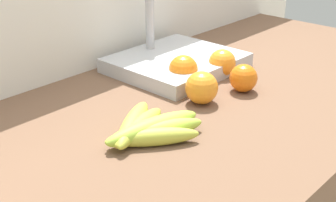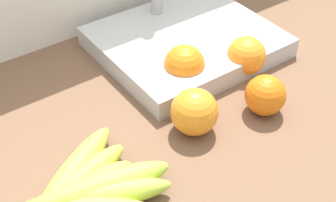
# 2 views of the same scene
# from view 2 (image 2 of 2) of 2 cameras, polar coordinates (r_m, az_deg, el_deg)

# --- Properties ---
(wall_back) EXTENTS (2.13, 0.06, 1.30)m
(wall_back) POSITION_cam_2_polar(r_m,az_deg,el_deg) (1.17, -10.80, -1.88)
(wall_back) COLOR silver
(wall_back) RESTS_ON ground
(banana_bunch) EXTENTS (0.22, 0.20, 0.04)m
(banana_bunch) POSITION_cam_2_polar(r_m,az_deg,el_deg) (0.68, -9.47, -10.16)
(banana_bunch) COLOR #B6BF3F
(banana_bunch) RESTS_ON counter
(orange_front) EXTENTS (0.07, 0.07, 0.07)m
(orange_front) POSITION_cam_2_polar(r_m,az_deg,el_deg) (0.89, 9.18, 5.28)
(orange_front) COLOR orange
(orange_front) RESTS_ON counter
(orange_back_left) EXTENTS (0.08, 0.08, 0.08)m
(orange_back_left) POSITION_cam_2_polar(r_m,az_deg,el_deg) (0.75, 3.31, -1.45)
(orange_back_left) COLOR orange
(orange_back_left) RESTS_ON counter
(orange_center) EXTENTS (0.07, 0.07, 0.07)m
(orange_center) POSITION_cam_2_polar(r_m,az_deg,el_deg) (0.81, 11.35, 0.68)
(orange_center) COLOR orange
(orange_center) RESTS_ON counter
(orange_back_right) EXTENTS (0.07, 0.07, 0.07)m
(orange_back_right) POSITION_cam_2_polar(r_m,az_deg,el_deg) (0.85, 1.93, 4.20)
(orange_back_right) COLOR orange
(orange_back_right) RESTS_ON counter
(sink_basin) EXTENTS (0.32, 0.28, 0.23)m
(sink_basin) POSITION_cam_2_polar(r_m,az_deg,el_deg) (0.95, 2.00, 7.21)
(sink_basin) COLOR #B7BABF
(sink_basin) RESTS_ON counter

